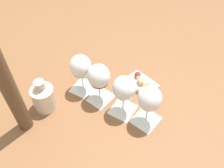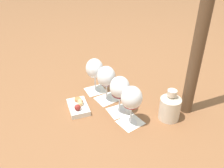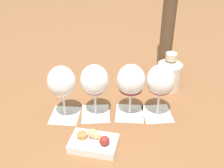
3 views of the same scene
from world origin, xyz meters
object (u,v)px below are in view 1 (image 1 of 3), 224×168
Objects in this scene: wine_glass_0 at (81,68)px; wine_glass_2 at (124,89)px; snack_dish at (141,83)px; wine_glass_1 at (99,77)px; ceramic_vase at (43,96)px; wine_glass_3 at (149,100)px.

wine_glass_0 is 1.00× the size of wine_glass_2.
wine_glass_0 is 1.15× the size of snack_dish.
wine_glass_1 is 0.25m from ceramic_vase.
snack_dish is (0.04, 0.45, -0.05)m from ceramic_vase.
ceramic_vase is 0.45m from snack_dish.
snack_dish is (-0.10, 0.13, -0.12)m from wine_glass_2.
wine_glass_3 is 0.23m from snack_dish.
wine_glass_2 is 1.24× the size of ceramic_vase.
wine_glass_1 is 0.12m from wine_glass_2.
wine_glass_1 is at bearing 33.80° from wine_glass_0.
wine_glass_1 is 0.24m from snack_dish.
wine_glass_3 is at bearing 38.27° from wine_glass_1.
wine_glass_3 is at bearing 40.35° from wine_glass_2.
wine_glass_1 is at bearing -143.59° from wine_glass_2.
wine_glass_2 is at bearing 35.24° from wine_glass_0.
wine_glass_2 is 0.35m from ceramic_vase.
wine_glass_0 is 1.00× the size of wine_glass_1.
ceramic_vase is at bearing -119.74° from wine_glass_3.
wine_glass_0 reaches higher than snack_dish.
wine_glass_0 is at bearing -143.07° from wine_glass_3.
wine_glass_2 is at bearing 36.41° from wine_glass_1.
wine_glass_1 reaches higher than snack_dish.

